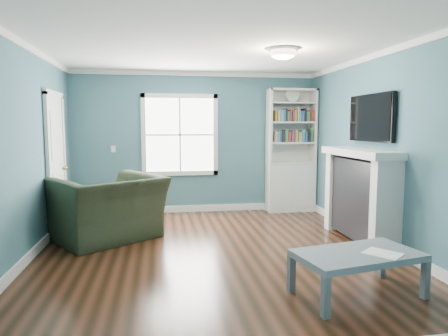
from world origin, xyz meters
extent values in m
plane|color=black|center=(0.00, 0.00, 0.00)|extent=(5.00, 5.00, 0.00)
plane|color=#3A626F|center=(0.00, 2.50, 1.30)|extent=(4.50, 0.00, 4.50)
plane|color=#3A626F|center=(0.00, -2.50, 1.30)|extent=(4.50, 0.00, 4.50)
plane|color=#3A626F|center=(-2.25, 0.00, 1.30)|extent=(0.00, 5.00, 5.00)
plane|color=#3A626F|center=(2.25, 0.00, 1.30)|extent=(0.00, 5.00, 5.00)
plane|color=white|center=(0.00, 0.00, 2.60)|extent=(5.00, 5.00, 0.00)
cube|color=white|center=(0.00, 2.48, 0.06)|extent=(4.50, 0.03, 0.12)
cube|color=white|center=(-2.23, 0.00, 0.06)|extent=(0.03, 5.00, 0.12)
cube|color=white|center=(2.23, 0.00, 0.06)|extent=(0.03, 5.00, 0.12)
cube|color=white|center=(0.00, 2.48, 2.56)|extent=(4.50, 0.04, 0.08)
cube|color=white|center=(-2.23, 0.00, 2.56)|extent=(0.04, 5.00, 0.08)
cube|color=white|center=(2.23, 0.00, 2.56)|extent=(0.04, 5.00, 0.08)
cube|color=white|center=(-0.30, 2.50, 1.45)|extent=(1.24, 0.01, 1.34)
cube|color=white|center=(-0.96, 2.48, 1.45)|extent=(0.08, 0.06, 1.50)
cube|color=white|center=(0.36, 2.48, 1.45)|extent=(0.08, 0.06, 1.50)
cube|color=white|center=(-0.30, 2.48, 0.74)|extent=(1.40, 0.06, 0.08)
cube|color=white|center=(-0.30, 2.48, 2.16)|extent=(1.40, 0.06, 0.08)
cube|color=white|center=(-0.30, 2.48, 1.45)|extent=(1.24, 0.03, 0.03)
cube|color=white|center=(-0.30, 2.48, 1.45)|extent=(0.03, 0.03, 1.34)
cube|color=silver|center=(1.77, 2.30, 0.45)|extent=(0.90, 0.35, 0.90)
cube|color=silver|center=(1.34, 2.30, 1.60)|extent=(0.04, 0.35, 1.40)
cube|color=silver|center=(2.20, 2.30, 1.60)|extent=(0.04, 0.35, 1.40)
cube|color=silver|center=(1.77, 2.46, 1.60)|extent=(0.90, 0.02, 1.40)
cube|color=silver|center=(1.77, 2.30, 2.28)|extent=(0.90, 0.35, 0.04)
cube|color=silver|center=(1.77, 2.30, 0.92)|extent=(0.84, 0.33, 0.03)
cube|color=silver|center=(1.77, 2.30, 1.30)|extent=(0.84, 0.33, 0.03)
cube|color=silver|center=(1.77, 2.30, 1.68)|extent=(0.84, 0.33, 0.03)
cube|color=silver|center=(1.77, 2.30, 2.04)|extent=(0.84, 0.33, 0.03)
cube|color=tan|center=(1.77, 2.28, 1.43)|extent=(0.70, 0.25, 0.22)
cube|color=teal|center=(1.77, 2.28, 1.81)|extent=(0.70, 0.25, 0.22)
cylinder|color=beige|center=(1.77, 2.25, 2.19)|extent=(0.26, 0.06, 0.26)
cube|color=black|center=(2.09, 0.20, 0.60)|extent=(0.30, 1.20, 1.10)
cube|color=black|center=(2.07, 0.20, 0.40)|extent=(0.22, 0.65, 0.70)
cube|color=silver|center=(2.07, -0.47, 0.60)|extent=(0.36, 0.16, 1.20)
cube|color=silver|center=(2.07, 0.87, 0.60)|extent=(0.36, 0.16, 1.20)
cube|color=silver|center=(2.05, 0.20, 1.25)|extent=(0.44, 1.58, 0.10)
cube|color=black|center=(2.20, 0.20, 1.72)|extent=(0.06, 1.10, 0.65)
cube|color=silver|center=(-2.23, 1.40, 1.02)|extent=(0.04, 0.80, 2.05)
cube|color=white|center=(-2.22, 0.95, 1.02)|extent=(0.05, 0.08, 2.13)
cube|color=white|center=(-2.22, 1.85, 1.02)|extent=(0.05, 0.08, 2.13)
cube|color=white|center=(-2.22, 1.40, 2.09)|extent=(0.05, 0.98, 0.08)
sphere|color=#BF8C3F|center=(-2.17, 1.70, 0.95)|extent=(0.07, 0.07, 0.07)
ellipsoid|color=white|center=(0.90, 0.10, 2.54)|extent=(0.34, 0.34, 0.15)
cylinder|color=white|center=(0.90, 0.10, 2.58)|extent=(0.38, 0.38, 0.03)
cube|color=white|center=(-1.50, 2.48, 1.20)|extent=(0.08, 0.01, 0.12)
imported|color=black|center=(-1.42, 0.85, 0.61)|extent=(1.66, 1.54, 1.22)
cube|color=#4C555B|center=(0.68, -1.88, 0.18)|extent=(0.07, 0.07, 0.36)
cube|color=#4C555B|center=(1.77, -1.66, 0.18)|extent=(0.07, 0.07, 0.36)
cube|color=#4C555B|center=(0.57, -1.32, 0.18)|extent=(0.07, 0.07, 0.36)
cube|color=#4C555B|center=(1.65, -1.10, 0.18)|extent=(0.07, 0.07, 0.36)
cube|color=slate|center=(1.17, -1.49, 0.39)|extent=(1.27, 0.85, 0.06)
cube|color=white|center=(1.38, -1.57, 0.43)|extent=(0.40, 0.41, 0.00)
camera|label=1|loc=(-0.67, -4.92, 1.62)|focal=32.00mm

